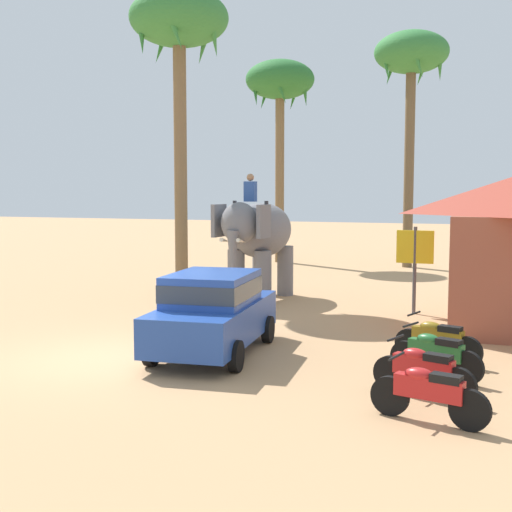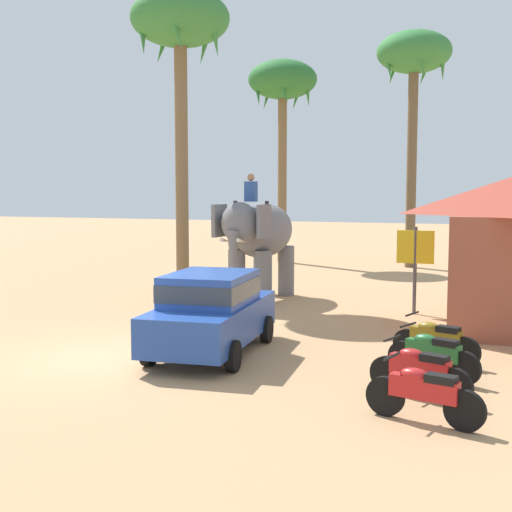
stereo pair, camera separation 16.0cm
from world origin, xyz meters
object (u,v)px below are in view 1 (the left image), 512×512
object	(u,v)px
motorcycle_mid_row	(435,353)
motorcycle_fourth_in_row	(437,339)
car_sedan_foreground	(213,310)
palm_tree_left_of_road	(179,30)
palm_tree_behind_elephant	(411,62)
motorcycle_nearest_camera	(429,392)
palm_tree_near_hut	(280,87)
signboard_yellow	(415,253)
elephant_with_mahout	(258,236)
motorcycle_second_in_row	(423,370)

from	to	relation	value
motorcycle_mid_row	motorcycle_fourth_in_row	size ratio (longest dim) A/B	0.98
car_sedan_foreground	palm_tree_left_of_road	xyz separation A→B (m)	(-4.50, 7.45, 7.61)
palm_tree_behind_elephant	palm_tree_left_of_road	bearing A→B (deg)	-119.97
motorcycle_nearest_camera	palm_tree_near_hut	distance (m)	23.82
palm_tree_near_hut	signboard_yellow	world-z (taller)	palm_tree_near_hut
car_sedan_foreground	motorcycle_nearest_camera	bearing A→B (deg)	-30.43
motorcycle_nearest_camera	motorcycle_mid_row	distance (m)	2.46
motorcycle_mid_row	elephant_with_mahout	bearing A→B (deg)	130.13
car_sedan_foreground	motorcycle_mid_row	distance (m)	4.54
car_sedan_foreground	signboard_yellow	xyz separation A→B (m)	(3.27, 6.16, 0.76)
elephant_with_mahout	motorcycle_second_in_row	distance (m)	10.50
motorcycle_nearest_camera	palm_tree_left_of_road	xyz separation A→B (m)	(-9.16, 10.19, 8.07)
car_sedan_foreground	palm_tree_behind_elephant	bearing A→B (deg)	85.37
motorcycle_nearest_camera	signboard_yellow	distance (m)	9.09
motorcycle_nearest_camera	palm_tree_behind_elephant	bearing A→B (deg)	98.95
motorcycle_nearest_camera	elephant_with_mahout	bearing A→B (deg)	122.84
motorcycle_mid_row	motorcycle_second_in_row	bearing A→B (deg)	-93.20
car_sedan_foreground	palm_tree_left_of_road	size ratio (longest dim) A/B	0.43
car_sedan_foreground	motorcycle_nearest_camera	xyz separation A→B (m)	(4.66, -2.74, -0.46)
motorcycle_second_in_row	palm_tree_left_of_road	world-z (taller)	palm_tree_left_of_road
motorcycle_second_in_row	palm_tree_near_hut	bearing A→B (deg)	114.97
motorcycle_mid_row	palm_tree_near_hut	bearing A→B (deg)	116.62
elephant_with_mahout	signboard_yellow	xyz separation A→B (m)	(4.86, -0.78, -0.30)
signboard_yellow	palm_tree_behind_elephant	bearing A→B (deg)	99.00
palm_tree_left_of_road	motorcycle_second_in_row	bearing A→B (deg)	-45.10
car_sedan_foreground	motorcycle_fourth_in_row	xyz separation A→B (m)	(4.42, 0.90, -0.46)
signboard_yellow	palm_tree_left_of_road	bearing A→B (deg)	170.60
motorcycle_mid_row	signboard_yellow	bearing A→B (deg)	100.84
motorcycle_second_in_row	motorcycle_fourth_in_row	distance (m)	2.42
motorcycle_mid_row	palm_tree_left_of_road	distance (m)	14.36
palm_tree_left_of_road	motorcycle_nearest_camera	bearing A→B (deg)	-48.04
motorcycle_fourth_in_row	palm_tree_near_hut	xyz separation A→B (m)	(-8.99, 16.92, 7.73)
motorcycle_second_in_row	motorcycle_fourth_in_row	bearing A→B (deg)	90.35
palm_tree_behind_elephant	palm_tree_near_hut	size ratio (longest dim) A/B	1.09
motorcycle_nearest_camera	signboard_yellow	xyz separation A→B (m)	(-1.39, 8.90, 1.22)
elephant_with_mahout	motorcycle_nearest_camera	bearing A→B (deg)	-57.16
motorcycle_mid_row	palm_tree_left_of_road	bearing A→B (deg)	139.34
elephant_with_mahout	motorcycle_mid_row	distance (m)	9.58
palm_tree_near_hut	motorcycle_nearest_camera	bearing A→B (deg)	-65.82
motorcycle_nearest_camera	motorcycle_second_in_row	bearing A→B (deg)	100.35
elephant_with_mahout	signboard_yellow	size ratio (longest dim) A/B	1.63
palm_tree_behind_elephant	palm_tree_left_of_road	world-z (taller)	palm_tree_behind_elephant
car_sedan_foreground	elephant_with_mahout	xyz separation A→B (m)	(-1.59, 6.94, 1.06)
motorcycle_fourth_in_row	signboard_yellow	xyz separation A→B (m)	(-1.15, 5.26, 1.22)
palm_tree_near_hut	palm_tree_behind_elephant	bearing A→B (deg)	-0.70
signboard_yellow	motorcycle_fourth_in_row	bearing A→B (deg)	-77.65
motorcycle_mid_row	motorcycle_fourth_in_row	xyz separation A→B (m)	(-0.08, 1.19, 0.00)
motorcycle_second_in_row	motorcycle_mid_row	xyz separation A→B (m)	(0.07, 1.23, 0.00)
palm_tree_behind_elephant	palm_tree_left_of_road	distance (m)	11.89
car_sedan_foreground	palm_tree_left_of_road	bearing A→B (deg)	121.13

